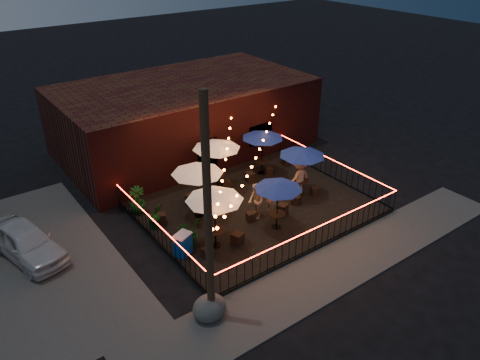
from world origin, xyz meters
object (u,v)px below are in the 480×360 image
object	(u,v)px
cafe_table_2	(278,186)
cooler	(183,244)
boulder	(210,308)
cafe_table_0	(214,197)
utility_pole	(208,218)
cafe_table_3	(216,146)
cafe_table_5	(263,135)
cafe_table_1	(197,170)
cafe_table_4	(302,153)

from	to	relation	value
cafe_table_2	cooler	bearing A→B (deg)	169.99
cooler	boulder	world-z (taller)	cooler
cafe_table_0	cafe_table_2	world-z (taller)	cafe_table_0
utility_pole	boulder	size ratio (longest dim) A/B	7.74
cafe_table_3	cafe_table_5	size ratio (longest dim) A/B	1.17
cafe_table_2	cooler	distance (m)	4.58
utility_pole	boulder	xyz separation A→B (m)	(-0.04, 0.06, -3.60)
cafe_table_1	cafe_table_2	size ratio (longest dim) A/B	1.25
cafe_table_4	cooler	xyz separation A→B (m)	(-7.05, -0.85, -1.72)
cafe_table_3	cafe_table_4	bearing A→B (deg)	-43.45
boulder	cooler	bearing A→B (deg)	74.47
cafe_table_1	cafe_table_5	bearing A→B (deg)	18.03
utility_pole	cafe_table_4	xyz separation A→B (m)	(7.95, 4.31, -1.65)
cafe_table_5	cooler	xyz separation A→B (m)	(-6.90, -3.64, -1.69)
cafe_table_0	cafe_table_2	distance (m)	2.91
cafe_table_3	cooler	distance (m)	5.80
cafe_table_0	cafe_table_1	world-z (taller)	cafe_table_0
utility_pole	cafe_table_2	bearing A→B (deg)	27.84
cooler	boulder	bearing A→B (deg)	-128.21
cafe_table_2	cafe_table_5	xyz separation A→B (m)	(2.68, 4.39, 0.10)
cafe_table_3	cooler	xyz separation A→B (m)	(-4.09, -3.66, -1.86)
utility_pole	boulder	world-z (taller)	utility_pole
cafe_table_2	boulder	size ratio (longest dim) A/B	2.19
utility_pole	cafe_table_5	size ratio (longest dim) A/B	3.03
cafe_table_2	cafe_table_0	bearing A→B (deg)	170.99
cafe_table_2	cafe_table_3	distance (m)	4.42
cafe_table_1	cooler	xyz separation A→B (m)	(-2.02, -2.06, -1.82)
boulder	cafe_table_3	bearing A→B (deg)	54.51
utility_pole	cafe_table_3	xyz separation A→B (m)	(4.99, 7.12, -1.51)
boulder	cafe_table_4	bearing A→B (deg)	27.95
cafe_table_0	cooler	xyz separation A→B (m)	(-1.36, 0.29, -1.84)
cafe_table_2	cafe_table_4	bearing A→B (deg)	29.50
cafe_table_3	cooler	size ratio (longest dim) A/B	3.27
utility_pole	cafe_table_1	xyz separation A→B (m)	(2.92, 5.51, -1.55)
utility_pole	cafe_table_1	distance (m)	6.43
cafe_table_2	utility_pole	bearing A→B (deg)	-152.16
cafe_table_3	utility_pole	bearing A→B (deg)	-125.02
cafe_table_1	cafe_table_4	bearing A→B (deg)	-13.47
cafe_table_2	cooler	size ratio (longest dim) A/B	2.40
boulder	cafe_table_5	bearing A→B (deg)	41.89
utility_pole	cafe_table_2	distance (m)	6.07
cafe_table_2	boulder	xyz separation A→B (m)	(-5.17, -2.64, -1.81)
cafe_table_3	cooler	bearing A→B (deg)	-138.13
cafe_table_1	boulder	xyz separation A→B (m)	(-2.97, -5.45, -2.04)
utility_pole	cafe_table_2	xyz separation A→B (m)	(5.13, 2.71, -1.79)
cafe_table_3	boulder	world-z (taller)	cafe_table_3
cooler	cafe_table_2	bearing A→B (deg)	-32.70
cafe_table_2	cafe_table_3	xyz separation A→B (m)	(-0.14, 4.41, 0.28)
cafe_table_2	cafe_table_5	distance (m)	5.14
utility_pole	cafe_table_3	bearing A→B (deg)	54.98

